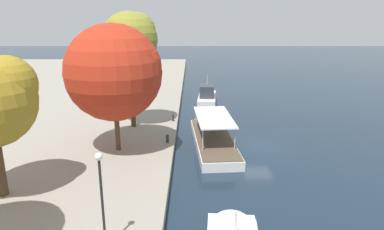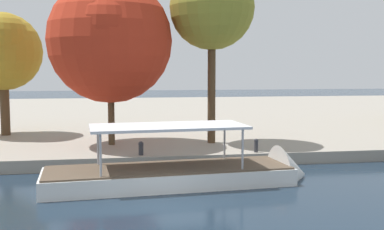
{
  "view_description": "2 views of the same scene",
  "coord_description": "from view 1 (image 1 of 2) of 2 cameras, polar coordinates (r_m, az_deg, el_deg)",
  "views": [
    {
      "loc": [
        -28.51,
        5.91,
        11.16
      ],
      "look_at": [
        -0.15,
        5.9,
        3.03
      ],
      "focal_mm": 32.11,
      "sensor_mm": 36.0,
      "label": 1
    },
    {
      "loc": [
        -1.91,
        -16.68,
        5.17
      ],
      "look_at": [
        2.11,
        7.72,
        2.83
      ],
      "focal_mm": 43.42,
      "sensor_mm": 36.0,
      "label": 2
    }
  ],
  "objects": [
    {
      "name": "motor_yacht_2",
      "position": [
        45.77,
        2.53,
        2.81
      ],
      "size": [
        7.96,
        2.75,
        4.77
      ],
      "rotation": [
        0.0,
        0.0,
        -0.08
      ],
      "color": "white",
      "rests_on": "ground_plane"
    },
    {
      "name": "tree_4",
      "position": [
        27.14,
        -12.66,
        7.01
      ],
      "size": [
        7.52,
        7.52,
        10.1
      ],
      "color": "#4C3823",
      "rests_on": "dock_promenade"
    },
    {
      "name": "tour_boat_1",
      "position": [
        32.06,
        3.29,
        -3.87
      ],
      "size": [
        12.6,
        4.1,
        4.06
      ],
      "rotation": [
        0.0,
        0.0,
        0.08
      ],
      "color": "silver",
      "rests_on": "ground_plane"
    },
    {
      "name": "tree_3",
      "position": [
        55.67,
        -11.5,
        12.5
      ],
      "size": [
        6.63,
        6.25,
        10.63
      ],
      "color": "#4C3823",
      "rests_on": "dock_promenade"
    },
    {
      "name": "tree_5",
      "position": [
        33.1,
        -10.26,
        12.35
      ],
      "size": [
        5.25,
        5.25,
        11.04
      ],
      "color": "#4C3823",
      "rests_on": "dock_promenade"
    },
    {
      "name": "ground_plane",
      "position": [
        31.18,
        10.96,
        -5.28
      ],
      "size": [
        220.0,
        220.0,
        0.0
      ],
      "primitive_type": "plane",
      "color": "#192838"
    },
    {
      "name": "mooring_bollard_0",
      "position": [
        35.77,
        -3.19,
        -0.38
      ],
      "size": [
        0.24,
        0.24,
        0.77
      ],
      "color": "#2D2D33",
      "rests_on": "dock_promenade"
    },
    {
      "name": "mooring_bollard_1",
      "position": [
        29.74,
        -4.11,
        -3.86
      ],
      "size": [
        0.29,
        0.29,
        0.75
      ],
      "color": "#2D2D33",
      "rests_on": "dock_promenade"
    },
    {
      "name": "lamp_post",
      "position": [
        16.39,
        -14.76,
        -12.86
      ],
      "size": [
        0.35,
        0.35,
        4.8
      ],
      "color": "black",
      "rests_on": "dock_promenade"
    }
  ]
}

